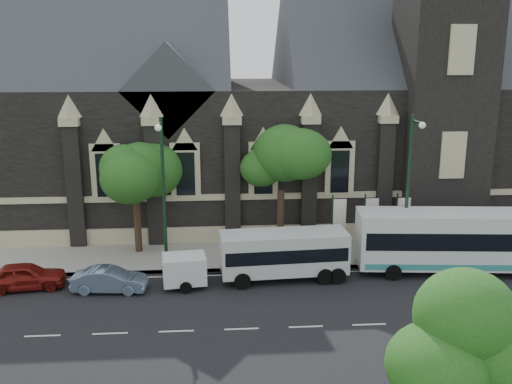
{
  "coord_description": "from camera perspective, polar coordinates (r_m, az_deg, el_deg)",
  "views": [
    {
      "loc": [
        -1.06,
        -23.88,
        12.6
      ],
      "look_at": [
        1.1,
        6.0,
        5.0
      ],
      "focal_mm": 39.9,
      "sensor_mm": 36.0,
      "label": 1
    }
  ],
  "objects": [
    {
      "name": "ground",
      "position": [
        27.02,
        -1.45,
        -13.57
      ],
      "size": [
        160.0,
        160.0,
        0.0
      ],
      "primitive_type": "plane",
      "color": "black",
      "rests_on": "ground"
    },
    {
      "name": "sidewalk",
      "position": [
        35.67,
        -2.19,
        -6.34
      ],
      "size": [
        80.0,
        5.0,
        0.15
      ],
      "primitive_type": "cube",
      "color": "#9B948C",
      "rests_on": "ground"
    },
    {
      "name": "museum",
      "position": [
        43.33,
        4.12,
        8.32
      ],
      "size": [
        40.0,
        17.7,
        29.9
      ],
      "color": "black",
      "rests_on": "ground"
    },
    {
      "name": "tree_park_east",
      "position": [
        18.11,
        20.44,
        -12.89
      ],
      "size": [
        3.4,
        3.4,
        6.28
      ],
      "color": "black",
      "rests_on": "ground"
    },
    {
      "name": "tree_walk_right",
      "position": [
        35.51,
        2.85,
        3.2
      ],
      "size": [
        4.08,
        4.08,
        7.8
      ],
      "color": "black",
      "rests_on": "ground"
    },
    {
      "name": "tree_walk_left",
      "position": [
        35.58,
        -11.73,
        2.8
      ],
      "size": [
        3.91,
        3.91,
        7.64
      ],
      "color": "black",
      "rests_on": "ground"
    },
    {
      "name": "street_lamp_near",
      "position": [
        33.73,
        15.12,
        0.9
      ],
      "size": [
        0.36,
        1.88,
        9.0
      ],
      "color": "black",
      "rests_on": "ground"
    },
    {
      "name": "street_lamp_mid",
      "position": [
        32.0,
        -9.29,
        0.5
      ],
      "size": [
        0.36,
        1.88,
        9.0
      ],
      "color": "black",
      "rests_on": "ground"
    },
    {
      "name": "banner_flag_left",
      "position": [
        35.21,
        8.1,
        -2.79
      ],
      "size": [
        0.9,
        0.1,
        4.0
      ],
      "color": "black",
      "rests_on": "ground"
    },
    {
      "name": "banner_flag_center",
      "position": [
        35.68,
        11.24,
        -2.7
      ],
      "size": [
        0.9,
        0.1,
        4.0
      ],
      "color": "black",
      "rests_on": "ground"
    },
    {
      "name": "banner_flag_right",
      "position": [
        36.25,
        14.3,
        -2.6
      ],
      "size": [
        0.9,
        0.1,
        4.0
      ],
      "color": "black",
      "rests_on": "ground"
    },
    {
      "name": "tour_coach",
      "position": [
        34.78,
        20.28,
        -4.52
      ],
      "size": [
        12.47,
        3.75,
        3.58
      ],
      "rotation": [
        0.0,
        0.0,
        -0.09
      ],
      "color": "silver",
      "rests_on": "ground"
    },
    {
      "name": "shuttle_bus",
      "position": [
        31.85,
        2.86,
        -6.05
      ],
      "size": [
        7.15,
        2.89,
        2.71
      ],
      "rotation": [
        0.0,
        0.0,
        0.07
      ],
      "color": "silver",
      "rests_on": "ground"
    },
    {
      "name": "box_trailer",
      "position": [
        31.2,
        -7.2,
        -7.7
      ],
      "size": [
        3.4,
        2.01,
        1.77
      ],
      "rotation": [
        0.0,
        0.0,
        0.12
      ],
      "color": "silver",
      "rests_on": "ground"
    },
    {
      "name": "sedan",
      "position": [
        31.53,
        -14.48,
        -8.53
      ],
      "size": [
        4.03,
        1.67,
        1.3
      ],
      "primitive_type": "imported",
      "rotation": [
        0.0,
        0.0,
        1.49
      ],
      "color": "slate",
      "rests_on": "ground"
    },
    {
      "name": "car_far_red",
      "position": [
        33.26,
        -22.14,
        -7.8
      ],
      "size": [
        4.42,
        2.24,
        1.44
      ],
      "primitive_type": "imported",
      "rotation": [
        0.0,
        0.0,
        1.7
      ],
      "color": "maroon",
      "rests_on": "ground"
    }
  ]
}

